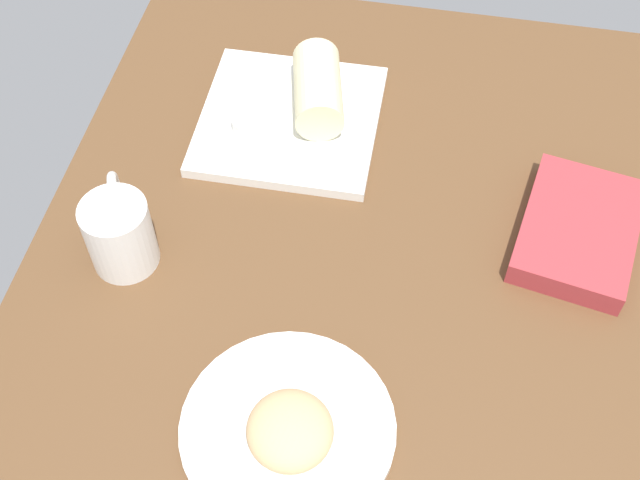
{
  "coord_description": "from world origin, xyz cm",
  "views": [
    {
      "loc": [
        57.37,
        3.34,
        90.04
      ],
      "look_at": [
        -3.35,
        -8.11,
        7.0
      ],
      "focal_mm": 46.76,
      "sensor_mm": 36.0,
      "label": 1
    }
  ],
  "objects": [
    {
      "name": "dining_table",
      "position": [
        0.0,
        0.0,
        2.0
      ],
      "size": [
        110.0,
        90.0,
        4.0
      ],
      "primitive_type": "cube",
      "color": "brown",
      "rests_on": "ground"
    },
    {
      "name": "coffee_mug",
      "position": [
        1.42,
        -32.2,
        9.06
      ],
      "size": [
        13.02,
        8.37,
        9.91
      ],
      "color": "white",
      "rests_on": "dining_table"
    },
    {
      "name": "round_plate",
      "position": [
        20.92,
        -7.12,
        4.7
      ],
      "size": [
        23.73,
        23.73,
        1.4
      ],
      "primitive_type": "cylinder",
      "color": "white",
      "rests_on": "dining_table"
    },
    {
      "name": "sauce_cup",
      "position": [
        -21.81,
        -21.19,
        6.83
      ],
      "size": [
        5.75,
        5.75,
        2.28
      ],
      "color": "silver",
      "rests_on": "square_plate"
    },
    {
      "name": "breakfast_wrap",
      "position": [
        -27.83,
        -13.03,
        8.97
      ],
      "size": [
        15.03,
        9.71,
        6.74
      ],
      "primitive_type": "cylinder",
      "rotation": [
        1.57,
        0.0,
        4.94
      ],
      "color": "beige",
      "rests_on": "square_plate"
    },
    {
      "name": "book_stack",
      "position": [
        -11.84,
        23.81,
        5.72
      ],
      "size": [
        22.04,
        17.42,
        3.45
      ],
      "color": "#A53338",
      "rests_on": "dining_table"
    },
    {
      "name": "scone_pastry",
      "position": [
        22.32,
        -6.49,
        7.62
      ],
      "size": [
        12.59,
        12.46,
        4.44
      ],
      "primitive_type": "ellipsoid",
      "rotation": [
        0.0,
        0.0,
        3.58
      ],
      "color": "tan",
      "rests_on": "round_plate"
    },
    {
      "name": "square_plate",
      "position": [
        -25.16,
        -16.66,
        4.8
      ],
      "size": [
        25.3,
        25.3,
        1.6
      ],
      "primitive_type": "cube",
      "rotation": [
        0.0,
        0.0,
        0.01
      ],
      "color": "white",
      "rests_on": "dining_table"
    }
  ]
}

